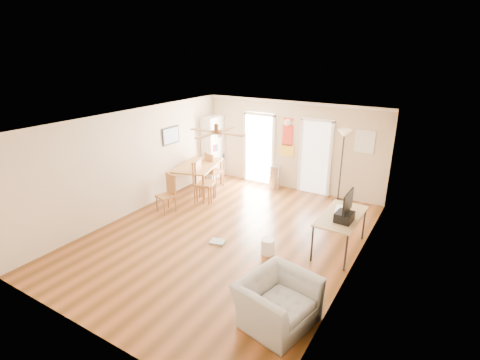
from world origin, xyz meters
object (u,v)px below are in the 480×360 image
Objects in this scene: bookshelf at (214,147)px; dining_chair_near at (166,194)px; dining_chair_right_b at (204,182)px; wastebasket_b at (309,285)px; dining_chair_right_a at (206,181)px; printer at (344,217)px; wastebasket_a at (268,246)px; computer_desk at (339,233)px; armchair at (277,302)px; dining_chair_far at (215,170)px; torchiere_lamp at (341,167)px; trash_can at (275,177)px; dining_table at (199,178)px.

dining_chair_near is at bearing -73.20° from bookshelf.
wastebasket_b is (3.91, -2.30, -0.42)m from dining_chair_right_b.
dining_chair_right_a reaches higher than dining_chair_near.
wastebasket_a is (-1.31, -0.65, -0.73)m from printer.
armchair is (-0.18, -2.58, -0.03)m from computer_desk.
dining_chair_far is 3.71m from torchiere_lamp.
dining_chair_near is at bearing 141.39° from dining_chair_right_a.
dining_chair_right_a is at bearing -124.84° from trash_can.
bookshelf is at bearing 105.68° from dining_table.
dining_table is 5.69× the size of wastebasket_b.
wastebasket_b is 0.96m from armchair.
trash_can is at bearing 137.23° from computer_desk.
trash_can reaches higher than wastebasket_a.
bookshelf is 5.49m from computer_desk.
bookshelf is 5.68m from printer.
dining_chair_near is (-0.42, -1.16, -0.07)m from dining_chair_right_a.
dining_chair_right_a reaches higher than computer_desk.
computer_desk is at bearing 36.95° from wastebasket_a.
dining_chair_right_b reaches higher than dining_chair_right_a.
dining_chair_far is 3.23× the size of wastebasket_a.
computer_desk is at bearing -73.18° from torchiere_lamp.
torchiere_lamp reaches higher than armchair.
printer reaches higher than wastebasket_b.
dining_chair_right_a is 0.76× the size of computer_desk.
torchiere_lamp is 1.35× the size of computer_desk.
armchair is at bearing 153.46° from dining_chair_far.
dining_chair_near is 0.87× the size of armchair.
dining_chair_right_a reaches higher than trash_can.
dining_chair_right_a is at bearing -150.63° from torchiere_lamp.
dining_table is 1.60× the size of dining_chair_far.
bookshelf reaches higher than dining_chair_right_b.
printer is 1.60m from wastebasket_b.
dining_chair_near is (0.51, -2.92, -0.50)m from bookshelf.
dining_chair_right_a is at bearing 169.54° from computer_desk.
torchiere_lamp is 2.69m from computer_desk.
printer is at bearing 175.44° from dining_chair_far.
torchiere_lamp is at bearing 18.71° from armchair.
computer_desk is 4.61× the size of wastebasket_a.
dining_chair_near reaches higher than wastebasket_a.
trash_can is 5.67m from armchair.
dining_chair_far is 6.02m from armchair.
dining_chair_right_a is 3.49× the size of wastebasket_a.
dining_chair_right_b is 1.02× the size of armchair.
trash_can is at bearing -179.59° from torchiere_lamp.
dining_chair_far is 4.14m from wastebasket_a.
dining_chair_right_a is 3.85× the size of wastebasket_b.
bookshelf reaches higher than dining_chair_near.
dining_chair_far is at bearing 3.80° from dining_chair_right_a.
dining_chair_right_a reaches higher than dining_table.
dining_chair_right_b is 4.16m from printer.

